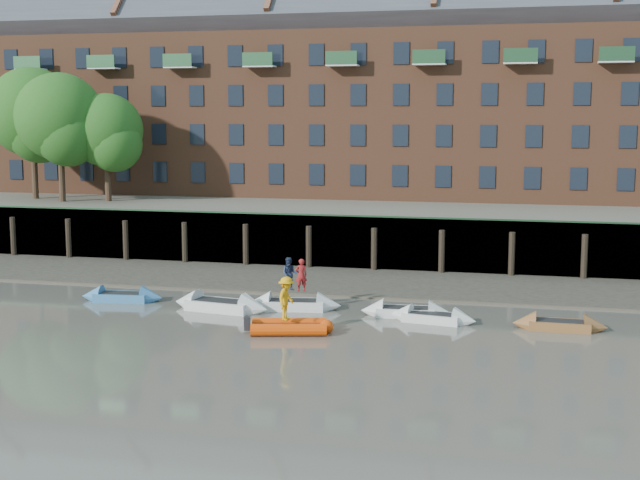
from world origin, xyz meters
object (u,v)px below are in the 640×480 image
(rib_tender, at_px, (292,327))
(rowboat_5, at_px, (432,318))
(rowboat_2, at_px, (220,305))
(person_rower_b, at_px, (290,274))
(rowboat_4, at_px, (406,312))
(rowboat_6, at_px, (560,325))
(rowboat_3, at_px, (294,305))
(person_rib_crew, at_px, (286,298))
(person_rower_a, at_px, (301,275))
(rowboat_1, at_px, (122,297))

(rib_tender, bearing_deg, rowboat_5, 17.04)
(rowboat_2, bearing_deg, person_rower_b, 30.50)
(person_rower_b, bearing_deg, rib_tender, -82.53)
(rowboat_4, bearing_deg, rib_tender, -139.44)
(rowboat_6, bearing_deg, rib_tender, -163.48)
(rowboat_3, distance_m, rowboat_5, 6.83)
(person_rib_crew, bearing_deg, person_rower_b, 19.94)
(rowboat_3, distance_m, rib_tender, 4.60)
(person_rower_a, bearing_deg, rowboat_5, 143.25)
(person_rower_b, distance_m, person_rib_crew, 4.84)
(person_rower_b, bearing_deg, rowboat_5, -19.29)
(rib_tender, xyz_separation_m, person_rower_a, (-0.79, 4.55, 1.41))
(rowboat_6, relative_size, person_rower_a, 2.56)
(rowboat_1, bearing_deg, rowboat_4, -6.70)
(rowboat_4, height_order, rib_tender, rowboat_4)
(rowboat_2, relative_size, person_rower_b, 3.18)
(rowboat_2, height_order, rib_tender, rowboat_2)
(rowboat_1, distance_m, person_rower_b, 8.75)
(rowboat_2, bearing_deg, rowboat_5, 8.76)
(rowboat_1, xyz_separation_m, person_rower_a, (9.21, 0.24, 1.46))
(rowboat_2, xyz_separation_m, rib_tender, (4.48, -3.41, 0.01))
(rowboat_3, xyz_separation_m, rib_tender, (1.14, -4.46, 0.03))
(rowboat_6, height_order, person_rower_a, person_rower_a)
(rowboat_3, distance_m, person_rower_a, 1.49)
(person_rower_a, distance_m, person_rower_b, 0.60)
(rowboat_6, distance_m, person_rib_crew, 11.93)
(rowboat_1, height_order, person_rower_b, person_rower_b)
(rowboat_3, bearing_deg, person_rower_a, 6.59)
(person_rower_a, bearing_deg, rowboat_2, -9.39)
(rowboat_4, height_order, rowboat_6, rowboat_4)
(rowboat_1, height_order, rowboat_6, rowboat_1)
(rowboat_5, height_order, person_rower_a, person_rower_a)
(rib_tender, distance_m, person_rower_b, 5.05)
(rowboat_1, relative_size, rowboat_2, 0.84)
(rowboat_3, relative_size, person_rower_b, 2.91)
(rowboat_1, distance_m, rowboat_6, 21.19)
(rowboat_3, xyz_separation_m, rowboat_6, (12.29, -1.24, -0.03))
(rowboat_4, distance_m, rib_tender, 6.04)
(rowboat_3, relative_size, rowboat_6, 1.16)
(rowboat_2, xyz_separation_m, person_rower_a, (3.69, 1.14, 1.42))
(person_rower_b, bearing_deg, person_rower_a, -17.64)
(rowboat_3, height_order, person_rower_a, person_rower_a)
(rowboat_1, xyz_separation_m, rowboat_2, (5.53, -0.90, 0.04))
(rowboat_4, xyz_separation_m, rowboat_5, (1.32, -0.86, -0.01))
(rowboat_5, bearing_deg, rowboat_1, -174.59)
(rowboat_3, height_order, rowboat_5, rowboat_3)
(person_rower_a, bearing_deg, person_rib_crew, 70.27)
(rowboat_5, height_order, rib_tender, rowboat_5)
(rowboat_2, distance_m, rowboat_5, 10.09)
(rowboat_3, height_order, rowboat_6, rowboat_3)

